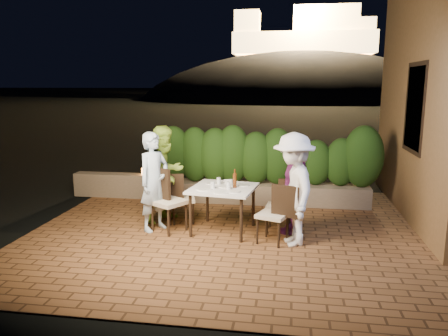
% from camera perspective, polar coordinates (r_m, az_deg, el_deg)
% --- Properties ---
extents(ground, '(400.00, 400.00, 0.00)m').
position_cam_1_polar(ground, '(6.91, 2.28, -9.66)').
color(ground, black).
rests_on(ground, ground).
extents(terrace_floor, '(7.00, 6.00, 0.15)m').
position_cam_1_polar(terrace_floor, '(7.39, 2.73, -8.70)').
color(terrace_floor, brown).
rests_on(terrace_floor, ground).
extents(window_pane, '(0.08, 1.00, 1.40)m').
position_cam_1_polar(window_pane, '(8.20, 23.83, 7.18)').
color(window_pane, black).
rests_on(window_pane, building_wall).
extents(window_frame, '(0.06, 1.15, 1.55)m').
position_cam_1_polar(window_frame, '(8.20, 23.76, 7.18)').
color(window_frame, black).
rests_on(window_frame, building_wall).
extents(planter, '(4.20, 0.55, 0.40)m').
position_cam_1_polar(planter, '(9.01, 5.24, -3.26)').
color(planter, '#7B684E').
rests_on(planter, ground).
extents(hedge, '(4.00, 0.70, 1.10)m').
position_cam_1_polar(hedge, '(8.86, 5.33, 1.45)').
color(hedge, '#1C3B10').
rests_on(hedge, planter).
extents(parapet, '(2.20, 0.30, 0.50)m').
position_cam_1_polar(parapet, '(9.65, -12.83, -2.23)').
color(parapet, '#7B684E').
rests_on(parapet, ground).
extents(hill, '(52.00, 40.00, 22.00)m').
position_cam_1_polar(hill, '(66.74, 9.94, 5.38)').
color(hill, black).
rests_on(hill, ground).
extents(fortress, '(26.00, 8.00, 8.00)m').
position_cam_1_polar(fortress, '(66.92, 10.37, 17.82)').
color(fortress, '#FFCC7A').
rests_on(fortress, hill).
extents(dining_table, '(1.13, 1.13, 0.75)m').
position_cam_1_polar(dining_table, '(7.22, -0.12, -5.42)').
color(dining_table, white).
rests_on(dining_table, ground).
extents(plate_nw, '(0.25, 0.25, 0.01)m').
position_cam_1_polar(plate_nw, '(6.97, -2.64, -2.77)').
color(plate_nw, white).
rests_on(plate_nw, dining_table).
extents(plate_sw, '(0.20, 0.20, 0.01)m').
position_cam_1_polar(plate_sw, '(7.37, -1.57, -2.01)').
color(plate_sw, white).
rests_on(plate_sw, dining_table).
extents(plate_ne, '(0.23, 0.23, 0.01)m').
position_cam_1_polar(plate_ne, '(6.82, 1.20, -3.08)').
color(plate_ne, white).
rests_on(plate_ne, dining_table).
extents(plate_se, '(0.22, 0.22, 0.01)m').
position_cam_1_polar(plate_se, '(7.25, 2.49, -2.23)').
color(plate_se, white).
rests_on(plate_se, dining_table).
extents(plate_centre, '(0.22, 0.22, 0.01)m').
position_cam_1_polar(plate_centre, '(7.15, -0.14, -2.42)').
color(plate_centre, white).
rests_on(plate_centre, dining_table).
extents(plate_front, '(0.24, 0.24, 0.01)m').
position_cam_1_polar(plate_front, '(6.76, -0.36, -3.20)').
color(plate_front, white).
rests_on(plate_front, dining_table).
extents(glass_nw, '(0.07, 0.07, 0.12)m').
position_cam_1_polar(glass_nw, '(7.00, -1.49, -2.26)').
color(glass_nw, silver).
rests_on(glass_nw, dining_table).
extents(glass_sw, '(0.07, 0.07, 0.11)m').
position_cam_1_polar(glass_sw, '(7.32, -0.70, -1.69)').
color(glass_sw, silver).
rests_on(glass_sw, dining_table).
extents(glass_ne, '(0.07, 0.07, 0.12)m').
position_cam_1_polar(glass_ne, '(6.97, 0.57, -2.31)').
color(glass_ne, silver).
rests_on(glass_ne, dining_table).
extents(glass_se, '(0.07, 0.07, 0.11)m').
position_cam_1_polar(glass_se, '(7.19, 0.88, -1.94)').
color(glass_se, silver).
rests_on(glass_se, dining_table).
extents(beer_bottle, '(0.06, 0.06, 0.31)m').
position_cam_1_polar(beer_bottle, '(7.06, 1.41, -1.37)').
color(beer_bottle, '#55280E').
rests_on(beer_bottle, dining_table).
extents(bowl, '(0.20, 0.20, 0.04)m').
position_cam_1_polar(bowl, '(7.42, 0.49, -1.79)').
color(bowl, white).
rests_on(bowl, dining_table).
extents(chair_left_front, '(0.66, 0.66, 1.04)m').
position_cam_1_polar(chair_left_front, '(7.25, -7.21, -4.24)').
color(chair_left_front, black).
rests_on(chair_left_front, ground).
extents(chair_left_back, '(0.50, 0.50, 0.87)m').
position_cam_1_polar(chair_left_back, '(7.70, -5.39, -3.93)').
color(chair_left_back, black).
rests_on(chair_left_back, ground).
extents(chair_right_front, '(0.55, 0.55, 0.92)m').
position_cam_1_polar(chair_right_front, '(6.73, 6.38, -5.94)').
color(chair_right_front, black).
rests_on(chair_right_front, ground).
extents(chair_right_back, '(0.45, 0.45, 0.89)m').
position_cam_1_polar(chair_right_back, '(7.25, 7.21, -4.84)').
color(chair_right_back, black).
rests_on(chair_right_back, ground).
extents(diner_blue, '(0.64, 0.72, 1.65)m').
position_cam_1_polar(diner_blue, '(7.28, -9.11, -1.78)').
color(diner_blue, '#A8C2D9').
rests_on(diner_blue, ground).
extents(diner_green, '(0.96, 1.03, 1.70)m').
position_cam_1_polar(diner_green, '(7.74, -7.64, -0.76)').
color(diner_green, '#9FCB3F').
rests_on(diner_green, ground).
extents(diner_white, '(0.91, 1.23, 1.71)m').
position_cam_1_polar(diner_white, '(6.62, 9.06, -2.79)').
color(diner_white, white).
rests_on(diner_white, ground).
extents(diner_purple, '(0.69, 0.99, 1.56)m').
position_cam_1_polar(diner_purple, '(7.14, 9.26, -2.38)').
color(diner_purple, '#75276A').
rests_on(diner_purple, ground).
extents(parapet_lamp, '(0.10, 0.10, 0.14)m').
position_cam_1_polar(parapet_lamp, '(9.43, -10.44, -0.45)').
color(parapet_lamp, orange).
rests_on(parapet_lamp, parapet).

